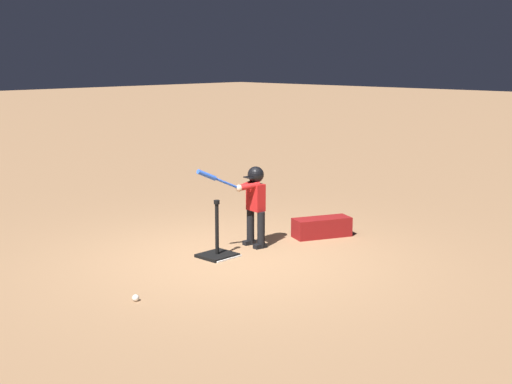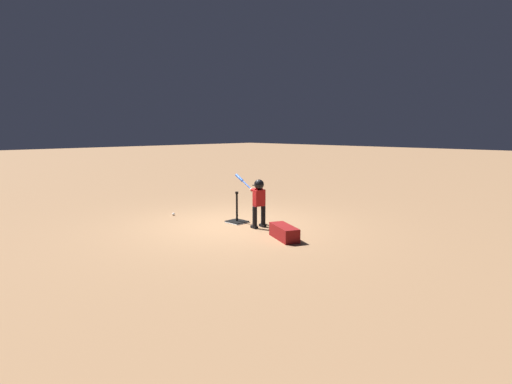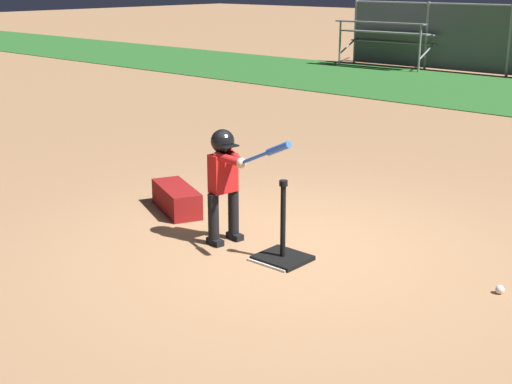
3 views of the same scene
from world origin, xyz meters
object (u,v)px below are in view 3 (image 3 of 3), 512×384
(baseball, at_px, (500,289))
(equipment_bag, at_px, (177,199))
(batting_tee, at_px, (283,250))
(bleachers_left_center, at_px, (397,43))
(batter_child, at_px, (226,172))

(baseball, distance_m, equipment_bag, 3.58)
(equipment_bag, bearing_deg, batting_tee, 14.41)
(baseball, distance_m, bleachers_left_center, 15.73)
(batting_tee, height_order, batter_child, batter_child)
(batter_child, xyz_separation_m, baseball, (2.48, 0.64, -0.67))
(bleachers_left_center, bearing_deg, batter_child, -65.31)
(baseball, height_order, equipment_bag, equipment_bag)
(bleachers_left_center, bearing_deg, batting_tee, -62.92)
(batting_tee, bearing_deg, batter_child, -178.85)
(batting_tee, xyz_separation_m, equipment_bag, (-1.78, 0.32, 0.04))
(baseball, bearing_deg, batting_tee, -160.75)
(batter_child, bearing_deg, baseball, 14.40)
(batting_tee, relative_size, baseball, 10.24)
(batter_child, distance_m, baseball, 2.65)
(batter_child, xyz_separation_m, bleachers_left_center, (-6.29, 13.68, -0.07))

